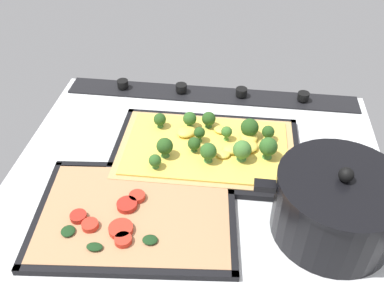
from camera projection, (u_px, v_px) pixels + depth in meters
The scene contains 7 objects.
ground_plane at pixel (197, 180), 85.11cm from camera, with size 74.94×64.35×3.00cm, color silver.
stove_control_panel at pixel (211, 94), 105.67cm from camera, with size 71.94×7.00×2.60cm.
baking_tray_front at pixel (206, 152), 88.81cm from camera, with size 39.02×25.39×1.30cm.
broccoli_pizza at pixel (211, 146), 87.81cm from camera, with size 36.58×22.95×6.00cm.
baking_tray_back at pixel (136, 215), 75.48cm from camera, with size 37.64×28.35×1.30cm.
veggie_pizza_back at pixel (134, 214), 74.86cm from camera, with size 35.02×25.73×1.90cm.
cooking_pot at pixel (336, 205), 69.89cm from camera, with size 27.63×20.84×14.18cm.
Camera 1 is at (-6.65, 60.50, 58.44)cm, focal length 39.64 mm.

